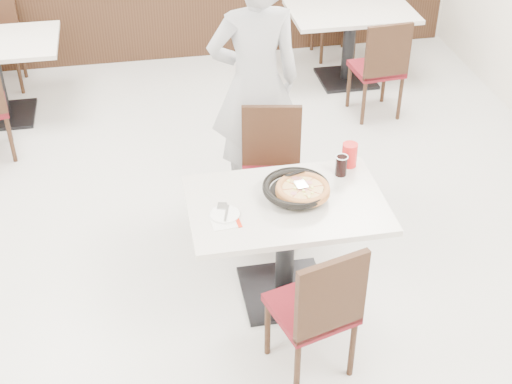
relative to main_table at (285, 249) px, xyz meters
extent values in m
plane|color=#A7A7A3|center=(-0.32, 0.35, -0.38)|extent=(7.00, 7.00, 0.00)
cube|color=black|center=(-0.32, 3.83, 0.18)|extent=(5.90, 0.03, 1.10)
cylinder|color=black|center=(0.03, 0.08, 0.39)|extent=(0.14, 0.14, 0.04)
cylinder|color=black|center=(0.07, 0.04, 0.42)|extent=(0.33, 0.33, 0.01)
cylinder|color=#C37D3E|center=(0.10, 0.02, 0.44)|extent=(0.35, 0.35, 0.02)
cube|color=silver|center=(0.10, 0.04, 0.47)|extent=(0.08, 0.09, 0.00)
cube|color=silver|center=(-0.40, -0.12, 0.38)|extent=(0.17, 0.17, 0.00)
cylinder|color=white|center=(-0.39, -0.07, 0.38)|extent=(0.18, 0.18, 0.01)
cube|color=silver|center=(-0.38, -0.07, 0.39)|extent=(0.06, 0.16, 0.00)
cylinder|color=black|center=(0.41, 0.23, 0.44)|extent=(0.08, 0.08, 0.13)
cylinder|color=red|center=(0.49, 0.32, 0.45)|extent=(0.10, 0.10, 0.16)
imported|color=#A0A1A5|center=(0.03, 1.20, 0.57)|extent=(0.71, 0.49, 1.90)
camera|label=1|loc=(-0.83, -3.40, 2.93)|focal=50.00mm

